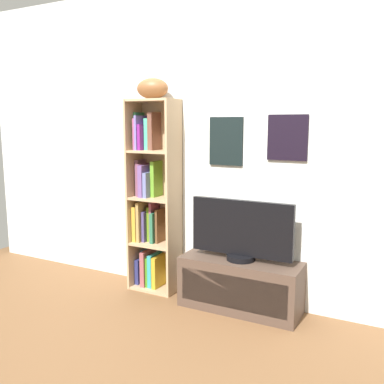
# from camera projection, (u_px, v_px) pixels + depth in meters

# --- Properties ---
(ground) EXTENTS (5.20, 5.20, 0.04)m
(ground) POSITION_uv_depth(u_px,v_px,m) (122.00, 353.00, 2.72)
(ground) COLOR brown
(back_wall) EXTENTS (4.80, 0.08, 2.57)m
(back_wall) POSITION_uv_depth(u_px,v_px,m) (201.00, 143.00, 3.50)
(back_wall) COLOR silver
(back_wall) RESTS_ON ground
(bookshelf) EXTENTS (0.42, 0.26, 1.64)m
(bookshelf) POSITION_uv_depth(u_px,v_px,m) (152.00, 203.00, 3.65)
(bookshelf) COLOR tan
(bookshelf) RESTS_ON ground
(football) EXTENTS (0.29, 0.21, 0.17)m
(football) POSITION_uv_depth(u_px,v_px,m) (152.00, 89.00, 3.45)
(football) COLOR brown
(football) RESTS_ON bookshelf
(tv_stand) EXTENTS (0.94, 0.35, 0.40)m
(tv_stand) POSITION_uv_depth(u_px,v_px,m) (240.00, 285.00, 3.28)
(tv_stand) COLOR #4D3A2F
(tv_stand) RESTS_ON ground
(television) EXTENTS (0.81, 0.22, 0.47)m
(television) POSITION_uv_depth(u_px,v_px,m) (241.00, 231.00, 3.21)
(television) COLOR black
(television) RESTS_ON tv_stand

